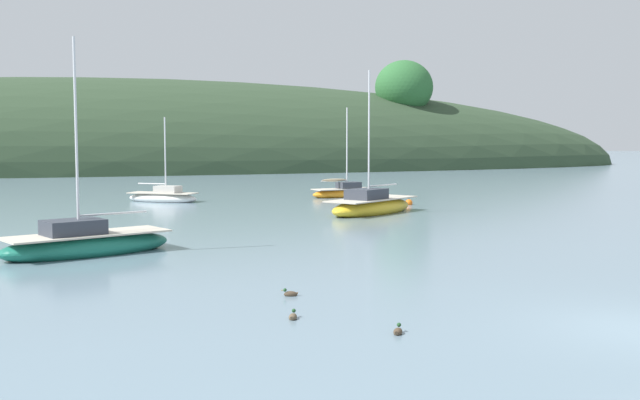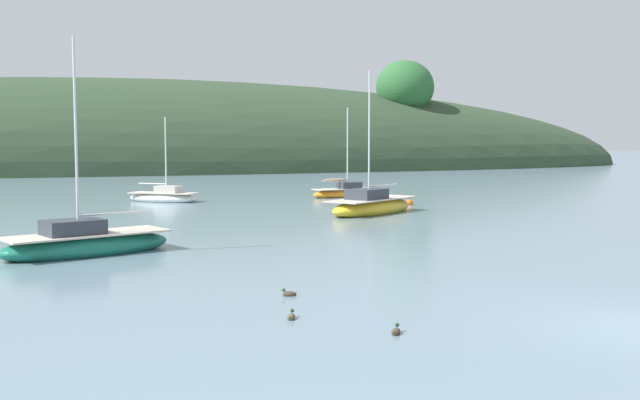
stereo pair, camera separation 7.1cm
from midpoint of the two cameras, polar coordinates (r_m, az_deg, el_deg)
The scene contains 9 objects.
far_shoreline_hill at distance 101.21m, azimuth -13.34°, elevation 2.33°, with size 150.00×36.00×27.80m.
sailboat_yellow_far at distance 51.68m, azimuth 1.82°, elevation 0.59°, with size 4.96×2.26×6.34m.
sailboat_teal_outer at distance 27.00m, azimuth -17.51°, elevation -3.21°, with size 6.37×4.01×7.63m.
sailboat_cream_ketch at distance 40.18m, azimuth 3.90°, elevation -0.46°, with size 6.83×5.53×7.85m.
sailboat_black_sloop at distance 48.74m, azimuth -11.93°, elevation 0.23°, with size 4.76×4.22×5.56m.
mooring_buoy_outer at distance 45.76m, azimuth 6.77°, elevation -0.21°, with size 0.44×0.44×0.54m.
duck_lone_left at distance 19.06m, azimuth -2.38°, elevation -7.18°, with size 0.42×0.26×0.24m.
duck_lead at distance 16.68m, azimuth -2.20°, elevation -8.89°, with size 0.31×0.41×0.24m.
duck_straggler at distance 15.52m, azimuth 5.84°, elevation -9.95°, with size 0.34×0.39×0.24m.
Camera 1 is at (-11.55, -12.00, 3.95)m, focal length 41.89 mm.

